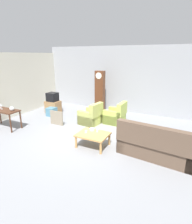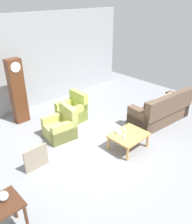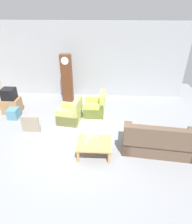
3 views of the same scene
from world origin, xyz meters
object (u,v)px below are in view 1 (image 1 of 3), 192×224
framed_picture_leaning (57,118)px  cup_blue_rimmed (86,132)px  armchair_olive_near (91,117)px  armchair_olive_far (116,116)px  glass_dome_cloche (12,109)px  wine_glass_short (1,106)px  tv_crt (52,97)px  console_table_dark (4,112)px  grandfather_clock (100,92)px  storage_box_blue (52,112)px  cup_white_porcelain (97,130)px  wine_glass_mid (0,105)px  couch_floral (156,146)px  bowl_white_stacked (92,129)px  tv_stand_cabinet (53,107)px  coffee_table_wood (93,136)px

framed_picture_leaning → cup_blue_rimmed: 2.22m
armchair_olive_near → armchair_olive_far: same height
armchair_olive_far → framed_picture_leaning: 2.46m
glass_dome_cloche → wine_glass_short: 0.54m
tv_crt → framed_picture_leaning: bearing=-46.4°
console_table_dark → wine_glass_short: size_ratio=5.97×
grandfather_clock → storage_box_blue: grandfather_clock is taller
console_table_dark → cup_white_porcelain: size_ratio=16.04×
armchair_olive_far → glass_dome_cloche: armchair_olive_far is taller
framed_picture_leaning → wine_glass_short: 2.16m
armchair_olive_near → framed_picture_leaning: (-1.23, -0.71, -0.01)m
framed_picture_leaning → wine_glass_mid: (-1.91, -1.07, 0.59)m
cup_blue_rimmed → wine_glass_short: size_ratio=0.35×
armchair_olive_near → wine_glass_short: size_ratio=4.23×
couch_floral → wine_glass_mid: couch_floral is taller
cup_blue_rimmed → bowl_white_stacked: (0.08, 0.25, -0.00)m
cup_white_porcelain → wine_glass_short: (-3.98, -0.37, 0.42)m
console_table_dark → tv_stand_cabinet: size_ratio=1.91×
storage_box_blue → wine_glass_short: size_ratio=2.01×
framed_picture_leaning → console_table_dark: bearing=-144.1°
couch_floral → glass_dome_cloche: size_ratio=13.15×
wine_glass_mid → armchair_olive_far: bearing=30.3°
wine_glass_mid → couch_floral: bearing=2.7°
tv_crt → tv_stand_cabinet: bearing=0.0°
couch_floral → glass_dome_cloche: bearing=-176.4°
coffee_table_wood → framed_picture_leaning: framed_picture_leaning is taller
couch_floral → cup_white_porcelain: (-1.83, 0.01, 0.12)m
console_table_dark → cup_white_porcelain: console_table_dark is taller
couch_floral → armchair_olive_far: size_ratio=2.37×
armchair_olive_far → coffee_table_wood: 2.26m
coffee_table_wood → cup_white_porcelain: 0.24m
tv_crt → grandfather_clock: bearing=28.0°
cup_blue_rimmed → bowl_white_stacked: size_ratio=0.48×
storage_box_blue → wine_glass_short: wine_glass_short is taller
grandfather_clock → console_table_dark: bearing=-124.9°
framed_picture_leaning → couch_floral: bearing=-10.9°
bowl_white_stacked → tv_crt: bearing=148.2°
couch_floral → grandfather_clock: (-3.24, 3.14, 0.68)m
tv_stand_cabinet → bowl_white_stacked: bearing=-31.8°
grandfather_clock → storage_box_blue: bearing=-140.3°
couch_floral → cup_blue_rimmed: (-2.11, -0.23, 0.11)m
framed_picture_leaning → wine_glass_mid: bearing=-150.6°
armchair_olive_far → tv_stand_cabinet: 3.31m
tv_stand_cabinet → glass_dome_cloche: size_ratio=4.10×
armchair_olive_near → cup_white_porcelain: bearing=-55.4°
console_table_dark → grandfather_clock: (2.46, 3.53, 0.39)m
couch_floral → wine_glass_short: bearing=-176.4°
couch_floral → console_table_dark: (-5.70, -0.38, 0.29)m
console_table_dark → storage_box_blue: bearing=72.3°
grandfather_clock → tv_stand_cabinet: 2.44m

